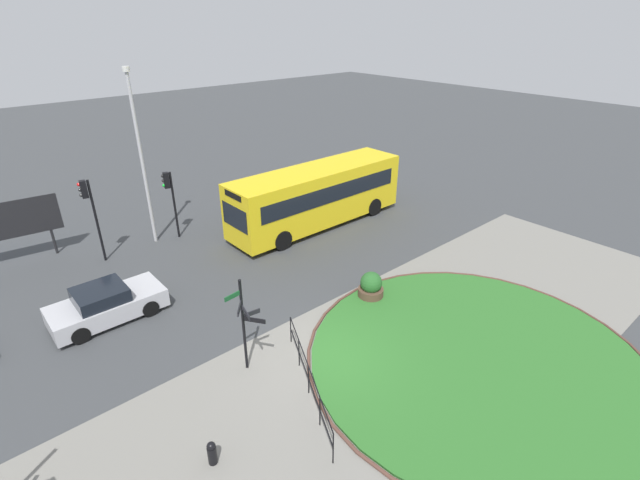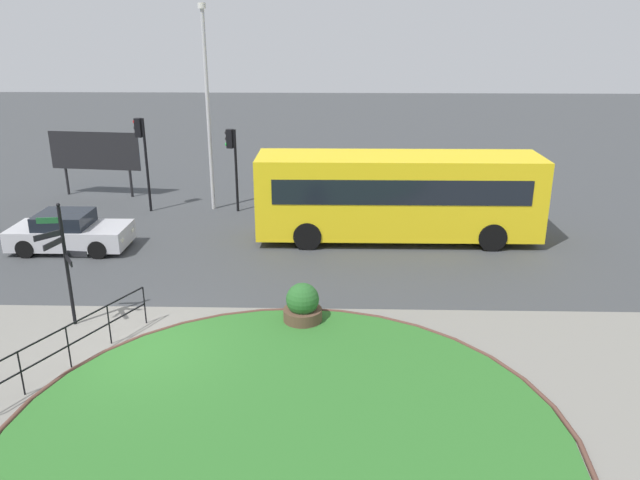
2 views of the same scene
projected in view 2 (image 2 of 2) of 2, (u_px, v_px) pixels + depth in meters
name	position (u px, v px, depth m)	size (l,w,h in m)	color
ground	(143.00, 352.00, 15.10)	(120.00, 120.00, 0.00)	#3D3F42
sidewalk_paving	(119.00, 392.00, 13.46)	(32.00, 8.52, 0.02)	gray
grass_island	(286.00, 437.00, 11.92)	(11.06, 11.06, 0.10)	#2D6B28
grass_kerb_ring	(286.00, 437.00, 11.92)	(11.37, 11.37, 0.11)	brown
signpost_directional	(64.00, 257.00, 15.77)	(1.18, 0.76, 3.37)	black
railing_grass_edge	(68.00, 341.00, 14.18)	(2.22, 4.61, 1.08)	black
bus_yellow	(398.00, 195.00, 22.49)	(10.22, 2.65, 3.16)	yellow
car_far_lane	(70.00, 233.00, 21.77)	(4.07, 1.91, 1.36)	#B7B7BC
traffic_light_near	(142.00, 144.00, 25.58)	(0.49, 0.31, 3.95)	black
traffic_light_far	(232.00, 152.00, 25.68)	(0.48, 0.31, 3.49)	black
lamppost_tall	(208.00, 104.00, 25.35)	(0.32, 0.32, 8.38)	#B7B7BC
billboard_left	(95.00, 152.00, 28.19)	(4.27, 0.61, 2.99)	black
planter_near_signpost	(303.00, 306.00, 16.40)	(1.04, 1.04, 1.15)	brown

